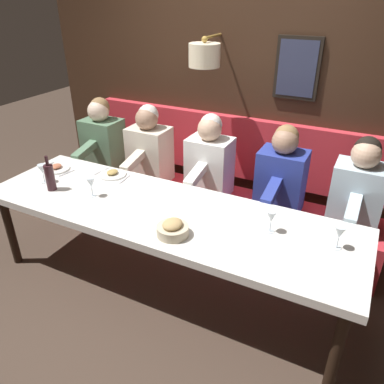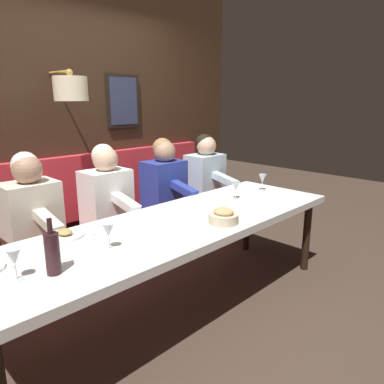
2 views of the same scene
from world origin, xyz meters
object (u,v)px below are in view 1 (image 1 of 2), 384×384
diner_near (282,173)px  diner_far (149,147)px  dining_table (164,216)px  wine_glass_0 (42,170)px  diner_nearest (358,188)px  wine_glass_2 (271,217)px  diner_middle (209,159)px  bread_bowl (173,229)px  diner_farthest (102,138)px  wine_glass_3 (340,233)px  wine_glass_1 (91,183)px  wine_bottle (50,177)px

diner_near → diner_far: 1.35m
dining_table → wine_glass_0: wine_glass_0 is taller
diner_nearest → diner_near: bearing=90.0°
wine_glass_2 → wine_glass_0: bearing=94.2°
diner_middle → diner_far: 0.67m
diner_nearest → bread_bowl: (-1.14, 1.05, -0.03)m
dining_table → diner_near: diner_near is taller
diner_farthest → wine_glass_3: bearing=-107.5°
diner_nearest → wine_glass_1: bearing=116.7°
diner_near → diner_middle: same height
diner_near → bread_bowl: (-1.14, 0.43, -0.03)m
wine_glass_2 → diner_farthest: bearing=68.9°
dining_table → diner_farthest: size_ratio=3.74×
diner_near → diner_far: (0.00, 1.35, 0.00)m
diner_far → wine_glass_2: size_ratio=4.82×
diner_farthest → dining_table: bearing=-124.5°
wine_glass_1 → bread_bowl: 0.87m
dining_table → wine_glass_1: (-0.07, 0.62, 0.18)m
wine_glass_0 → bread_bowl: bearing=-97.9°
diner_farthest → wine_glass_1: diner_farthest is taller
diner_far → wine_glass_0: bearing=153.9°
dining_table → wine_glass_0: 1.17m
wine_glass_1 → wine_glass_3: (0.16, -1.86, 0.00)m
diner_farthest → diner_far: bearing=-90.0°
dining_table → diner_farthest: (0.88, 1.28, 0.13)m
diner_near → diner_farthest: (0.00, 1.94, 0.00)m
diner_middle → wine_glass_1: 1.13m
wine_glass_1 → bread_bowl: (-0.19, -0.85, -0.07)m
diner_far → wine_glass_3: size_ratio=4.82×
wine_bottle → wine_glass_0: bearing=65.8°
diner_nearest → diner_near: (0.00, 0.62, 0.00)m
wine_glass_3 → wine_glass_0: bearing=93.7°
diner_nearest → wine_glass_3: (-0.79, 0.04, 0.04)m
diner_far → diner_farthest: size_ratio=1.00×
diner_middle → wine_glass_3: diner_middle is taller
diner_far → wine_glass_1: 0.96m
diner_near → wine_glass_2: bearing=-169.9°
diner_middle → wine_glass_0: bearing=129.9°
diner_farthest → wine_glass_0: 0.96m
dining_table → diner_middle: bearing=1.6°
diner_far → wine_glass_3: 2.09m
diner_far → diner_farthest: bearing=90.0°
diner_far → bread_bowl: bearing=-141.2°
wine_glass_2 → bread_bowl: size_ratio=0.75×
diner_nearest → diner_farthest: size_ratio=1.00×
diner_nearest → diner_farthest: same height
wine_glass_0 → bread_bowl: (-0.19, -1.38, -0.07)m
dining_table → diner_far: size_ratio=3.74×
dining_table → diner_far: (0.88, 0.69, 0.13)m
wine_glass_3 → wine_bottle: bearing=95.8°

